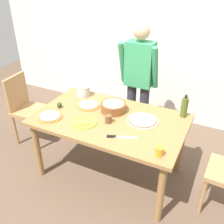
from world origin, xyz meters
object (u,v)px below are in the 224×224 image
cup_orange (159,151)px  chair_wooden_left (25,106)px  cup_small_brown (108,119)px  avocado (59,105)px  pizza_raw_on_board (143,121)px  steel_pot (83,91)px  popcorn_bowl (113,106)px  olive_oil_bottle (184,107)px  chef_knife (118,137)px  dining_table (110,125)px  plate_with_slice (85,122)px  person_cook (139,78)px  pizza_cooked_on_tray (50,116)px  pizza_second_cooked (89,105)px

cup_orange → chair_wooden_left: bearing=166.9°
cup_small_brown → avocado: size_ratio=1.21×
pizza_raw_on_board → cup_orange: cup_orange is taller
steel_pot → popcorn_bowl: bearing=-20.2°
cup_small_brown → popcorn_bowl: bearing=103.6°
olive_oil_bottle → cup_orange: 0.75m
pizza_raw_on_board → cup_small_brown: (-0.31, -0.18, 0.03)m
cup_small_brown → chair_wooden_left: bearing=172.2°
pizza_raw_on_board → chef_knife: pizza_raw_on_board is taller
cup_orange → dining_table: bearing=151.3°
plate_with_slice → chef_knife: (0.42, -0.08, -0.00)m
plate_with_slice → avocado: bearing=160.5°
chair_wooden_left → cup_small_brown: size_ratio=11.18×
chef_knife → olive_oil_bottle: bearing=55.0°
dining_table → plate_with_slice: 0.30m
person_cook → steel_pot: bearing=-144.0°
olive_oil_bottle → steel_pot: size_ratio=1.48×
plate_with_slice → popcorn_bowl: 0.39m
person_cook → pizza_cooked_on_tray: (-0.62, -1.02, -0.17)m
steel_pot → cup_orange: (1.20, -0.70, -0.02)m
popcorn_bowl → dining_table: bearing=-77.5°
pizza_cooked_on_tray → plate_with_slice: bearing=9.1°
avocado → cup_small_brown: bearing=-3.0°
cup_small_brown → chef_knife: size_ratio=0.30×
cup_small_brown → avocado: 0.64m
olive_oil_bottle → cup_small_brown: 0.82m
plate_with_slice → chef_knife: size_ratio=0.93×
olive_oil_bottle → cup_small_brown: bearing=-144.9°
pizza_cooked_on_tray → avocado: bearing=97.6°
dining_table → cup_orange: size_ratio=18.82×
pizza_second_cooked → plate_with_slice: plate_with_slice is taller
steel_pot → dining_table: bearing=-32.1°
dining_table → person_cook: size_ratio=0.99×
pizza_raw_on_board → steel_pot: 0.91m
chef_knife → popcorn_bowl: bearing=121.0°
chair_wooden_left → plate_with_slice: bearing=-15.0°
popcorn_bowl → olive_oil_bottle: 0.76m
pizza_raw_on_board → olive_oil_bottle: (0.36, 0.29, 0.10)m
dining_table → olive_oil_bottle: size_ratio=6.25×
cup_orange → person_cook: bearing=119.2°
pizza_raw_on_board → popcorn_bowl: 0.38m
chef_knife → cup_small_brown: bearing=136.1°
dining_table → cup_small_brown: size_ratio=18.82×
dining_table → pizza_cooked_on_tray: 0.65m
olive_oil_bottle → chef_knife: (-0.46, -0.66, -0.11)m
chair_wooden_left → cup_small_brown: 1.38m
chair_wooden_left → olive_oil_bottle: bearing=8.0°
pizza_cooked_on_tray → cup_orange: cup_orange is taller
chair_wooden_left → plate_with_slice: chair_wooden_left is taller
steel_pot → chef_knife: bearing=-38.8°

